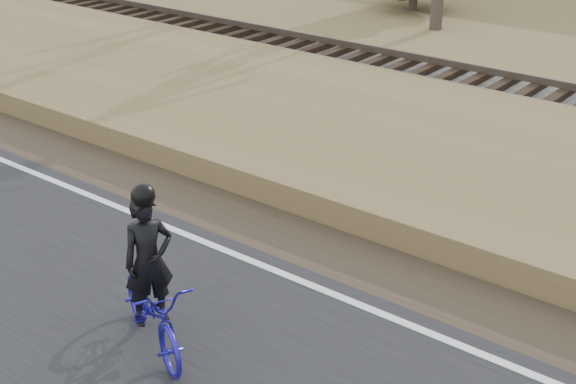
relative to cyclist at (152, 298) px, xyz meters
The scene contains 8 objects.
ground 2.06m from the cyclist, 88.64° to the left, with size 120.00×120.00×0.00m, color olive.
road 0.87m from the cyclist, 85.35° to the right, with size 120.00×6.00×0.06m, color black.
edge_line 2.23m from the cyclist, 88.77° to the left, with size 120.00×0.12×0.01m, color silver.
shoulder 3.21m from the cyclist, 89.16° to the left, with size 120.00×1.60×0.04m, color #473A2B.
embankment 6.15m from the cyclist, 89.57° to the left, with size 120.00×5.00×0.44m, color olive.
ballast 9.95m from the cyclist, 89.74° to the left, with size 120.00×3.00×0.45m, color slate.
railroad 9.94m from the cyclist, 89.74° to the left, with size 120.00×2.40×0.29m.
cyclist is the anchor object (origin of this frame).
Camera 1 is at (5.80, -6.92, 5.47)m, focal length 50.00 mm.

